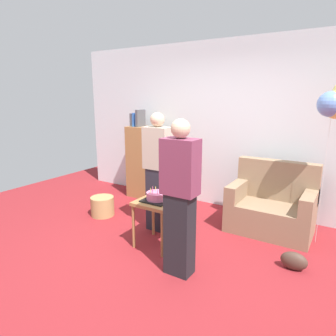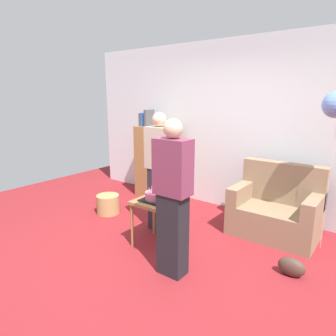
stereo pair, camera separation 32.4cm
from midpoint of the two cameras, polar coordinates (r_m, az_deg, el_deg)
ground_plane at (r=3.64m, az=-4.12°, el=-16.77°), size 8.00×8.00×0.00m
wall_back at (r=4.96m, az=9.88°, el=7.74°), size 6.00×0.10×2.70m
couch at (r=4.36m, az=17.07°, el=-7.15°), size 1.10×0.70×0.96m
bookshelf at (r=5.45m, az=-5.39°, el=1.12°), size 0.80×0.36×1.60m
side_table at (r=3.72m, az=-4.59°, el=-7.53°), size 0.48×0.48×0.59m
birthday_cake at (r=3.67m, az=-4.63°, el=-5.49°), size 0.32×0.32×0.17m
person_blowing_candles at (r=4.07m, az=-4.23°, el=-0.76°), size 0.36×0.22×1.63m
person_holding_cake at (r=3.03m, az=-0.79°, el=-5.85°), size 0.36×0.22×1.63m
wicker_basket at (r=4.89m, az=-14.23°, el=-7.07°), size 0.36×0.36×0.30m
handbag at (r=3.60m, az=20.37°, el=-16.28°), size 0.28×0.14×0.20m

